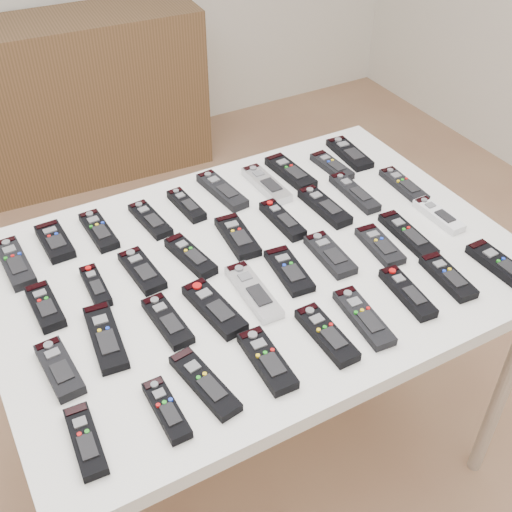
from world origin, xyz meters
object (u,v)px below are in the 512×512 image
remote_5 (222,190)px  remote_24 (289,271)px  remote_26 (380,245)px  remote_31 (205,383)px  remote_35 (407,293)px  remote_9 (349,153)px  remote_16 (324,207)px  remote_3 (150,220)px  remote_28 (439,215)px  remote_6 (266,184)px  remote_11 (96,286)px  remote_15 (282,220)px  remote_34 (364,317)px  remote_10 (45,307)px  remote_4 (186,205)px  remote_21 (167,321)px  remote_37 (502,267)px  remote_17 (354,193)px  remote_27 (408,235)px  remote_7 (291,172)px  remote_20 (105,337)px  remote_2 (99,231)px  remote_30 (167,410)px  remote_14 (237,237)px  remote_36 (448,277)px  remote_29 (86,441)px  remote_0 (15,263)px  remote_8 (332,166)px  remote_1 (55,242)px  remote_33 (327,335)px  remote_25 (330,255)px  remote_19 (60,369)px  remote_12 (142,271)px  remote_13 (191,256)px  remote_23 (253,291)px  sideboard (39,108)px  remote_32 (267,360)px  remote_18 (404,185)px

remote_5 → remote_24: bearing=-98.0°
remote_26 → remote_31: size_ratio=0.82×
remote_35 → remote_9: bearing=71.7°
remote_5 → remote_16: size_ratio=1.06×
remote_3 → remote_28: size_ratio=1.04×
remote_6 → remote_11: 0.58m
remote_15 → remote_34: 0.39m
remote_11 → remote_15: (0.50, 0.01, 0.00)m
remote_10 → remote_11: size_ratio=1.06×
remote_3 → remote_31: (-0.11, -0.56, 0.00)m
remote_11 → remote_4: bearing=33.2°
remote_21 → remote_37: bearing=-19.3°
remote_17 → remote_27: remote_17 is taller
remote_7 → remote_17: bearing=-63.7°
remote_20 → remote_37: size_ratio=1.01×
remote_2 → remote_9: same height
remote_16 → remote_30: bearing=-149.4°
remote_14 → remote_36: (0.36, -0.37, -0.00)m
remote_29 → remote_36: 0.87m
remote_0 → remote_9: 1.00m
remote_28 → remote_36: (-0.15, -0.20, 0.00)m
remote_0 → remote_37: size_ratio=0.98×
remote_8 → remote_16: bearing=-132.8°
remote_1 → remote_24: size_ratio=0.91×
remote_30 → remote_31: bearing=14.3°
remote_0 → remote_27: (0.89, -0.37, -0.00)m
remote_2 → remote_14: size_ratio=0.99×
remote_5 → remote_33: bearing=-101.1°
remote_25 → remote_33: same height
remote_4 → remote_26: bearing=-52.7°
remote_1 → remote_28: bearing=-24.2°
remote_19 → remote_37: (1.00, -0.20, -0.00)m
remote_8 → remote_12: bearing=-168.7°
remote_13 → remote_26: bearing=-32.7°
remote_1 → remote_33: (0.41, -0.59, 0.00)m
remote_1 → remote_15: (0.54, -0.20, 0.00)m
remote_3 → remote_37: size_ratio=0.86×
remote_2 → remote_23: same height
remote_14 → remote_20: 0.44m
remote_16 → remote_27: remote_16 is taller
remote_5 → remote_34: size_ratio=1.05×
remote_10 → remote_21: bearing=-39.4°
remote_7 → remote_30: bearing=-140.6°
remote_27 → remote_31: same height
remote_0 → remote_14: 0.54m
remote_17 → remote_5: bearing=150.7°
remote_35 → sideboard: bearing=104.5°
remote_29 → remote_32: 0.38m
remote_17 → remote_18: 0.15m
remote_20 → remote_25: same height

